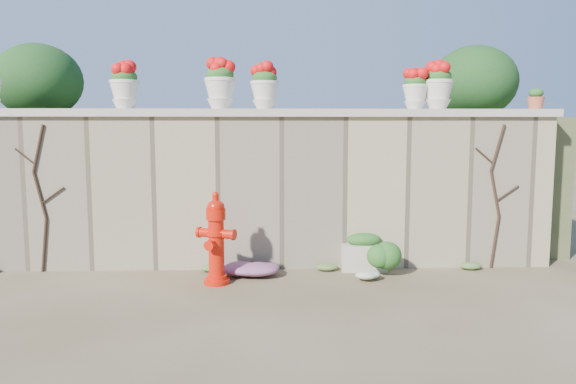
{
  "coord_description": "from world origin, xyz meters",
  "views": [
    {
      "loc": [
        0.25,
        -5.63,
        1.88
      ],
      "look_at": [
        0.49,
        1.4,
        1.05
      ],
      "focal_mm": 35.0,
      "sensor_mm": 36.0,
      "label": 1
    }
  ],
  "objects": [
    {
      "name": "ground",
      "position": [
        0.0,
        0.0,
        0.0
      ],
      "size": [
        80.0,
        80.0,
        0.0
      ],
      "primitive_type": "plane",
      "color": "brown",
      "rests_on": "ground"
    },
    {
      "name": "stone_wall",
      "position": [
        0.0,
        1.8,
        1.0
      ],
      "size": [
        8.0,
        0.4,
        2.0
      ],
      "primitive_type": "cube",
      "color": "tan",
      "rests_on": "ground"
    },
    {
      "name": "wall_cap",
      "position": [
        0.0,
        1.8,
        2.05
      ],
      "size": [
        8.1,
        0.52,
        0.1
      ],
      "primitive_type": "cube",
      "color": "beige",
      "rests_on": "stone_wall"
    },
    {
      "name": "raised_fill",
      "position": [
        0.0,
        5.0,
        1.0
      ],
      "size": [
        9.0,
        6.0,
        2.0
      ],
      "primitive_type": "cube",
      "color": "#384C23",
      "rests_on": "ground"
    },
    {
      "name": "back_shrub_left",
      "position": [
        -3.2,
        3.0,
        2.55
      ],
      "size": [
        1.3,
        1.3,
        1.1
      ],
      "primitive_type": "ellipsoid",
      "color": "#143814",
      "rests_on": "raised_fill"
    },
    {
      "name": "back_shrub_right",
      "position": [
        3.4,
        3.0,
        2.55
      ],
      "size": [
        1.3,
        1.3,
        1.1
      ],
      "primitive_type": "ellipsoid",
      "color": "#143814",
      "rests_on": "raised_fill"
    },
    {
      "name": "vine_left",
      "position": [
        -2.67,
        1.58,
        0.99
      ],
      "size": [
        0.6,
        0.04,
        1.91
      ],
      "color": "black",
      "rests_on": "ground"
    },
    {
      "name": "vine_right",
      "position": [
        3.23,
        1.58,
        0.99
      ],
      "size": [
        0.6,
        0.04,
        1.91
      ],
      "color": "black",
      "rests_on": "ground"
    },
    {
      "name": "fire_hydrant",
      "position": [
        -0.39,
        0.95,
        0.55
      ],
      "size": [
        0.47,
        0.34,
        1.1
      ],
      "rotation": [
        0.0,
        0.0,
        -0.39
      ],
      "color": "red",
      "rests_on": "ground"
    },
    {
      "name": "planter_box",
      "position": [
        1.49,
        1.55,
        0.23
      ],
      "size": [
        0.6,
        0.37,
        0.49
      ],
      "rotation": [
        0.0,
        0.0,
        -0.04
      ],
      "color": "beige",
      "rests_on": "ground"
    },
    {
      "name": "green_shrub",
      "position": [
        1.63,
        1.24,
        0.3
      ],
      "size": [
        0.63,
        0.57,
        0.6
      ],
      "primitive_type": "ellipsoid",
      "color": "#1E5119",
      "rests_on": "ground"
    },
    {
      "name": "magenta_clump",
      "position": [
        -0.03,
        1.25,
        0.11
      ],
      "size": [
        0.84,
        0.56,
        0.23
      ],
      "primitive_type": "ellipsoid",
      "color": "#BD25A7",
      "rests_on": "ground"
    },
    {
      "name": "white_flowers",
      "position": [
        1.49,
        0.98,
        0.08
      ],
      "size": [
        0.46,
        0.37,
        0.17
      ],
      "primitive_type": "ellipsoid",
      "color": "white",
      "rests_on": "ground"
    },
    {
      "name": "urn_pot_1",
      "position": [
        -1.62,
        1.8,
        2.39
      ],
      "size": [
        0.38,
        0.38,
        0.6
      ],
      "color": "silver",
      "rests_on": "wall_cap"
    },
    {
      "name": "urn_pot_2",
      "position": [
        -0.38,
        1.8,
        2.42
      ],
      "size": [
        0.41,
        0.41,
        0.65
      ],
      "color": "silver",
      "rests_on": "wall_cap"
    },
    {
      "name": "urn_pot_3",
      "position": [
        0.19,
        1.8,
        2.39
      ],
      "size": [
        0.37,
        0.37,
        0.59
      ],
      "color": "silver",
      "rests_on": "wall_cap"
    },
    {
      "name": "urn_pot_4",
      "position": [
        2.18,
        1.8,
        2.36
      ],
      "size": [
        0.33,
        0.33,
        0.52
      ],
      "color": "silver",
      "rests_on": "wall_cap"
    },
    {
      "name": "urn_pot_5",
      "position": [
        2.48,
        1.8,
        2.41
      ],
      "size": [
        0.4,
        0.4,
        0.62
      ],
      "color": "silver",
      "rests_on": "wall_cap"
    },
    {
      "name": "terracotta_pot",
      "position": [
        3.8,
        1.8,
        2.22
      ],
      "size": [
        0.23,
        0.23,
        0.27
      ],
      "color": "#BB5639",
      "rests_on": "wall_cap"
    }
  ]
}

